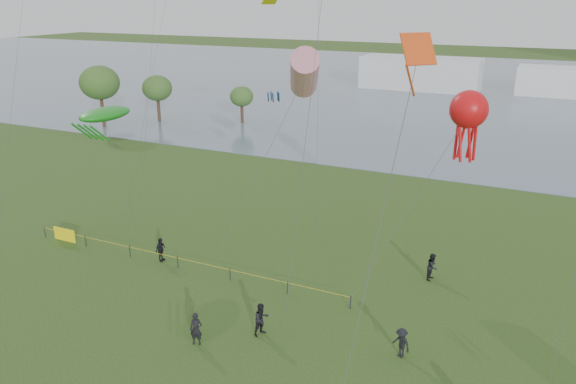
% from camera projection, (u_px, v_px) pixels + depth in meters
% --- Properties ---
extents(lake, '(400.00, 120.00, 0.08)m').
position_uv_depth(lake, '(488.00, 90.00, 106.89)').
color(lake, slate).
rests_on(lake, ground_plane).
extents(pavilion_left, '(22.00, 8.00, 6.00)m').
position_uv_depth(pavilion_left, '(420.00, 73.00, 106.42)').
color(pavilion_left, silver).
rests_on(pavilion_left, ground_plane).
extents(pavilion_right, '(18.00, 7.00, 5.00)m').
position_uv_depth(pavilion_right, '(571.00, 82.00, 98.76)').
color(pavilion_right, white).
rests_on(pavilion_right, ground_plane).
extents(trees, '(20.04, 14.63, 8.26)m').
position_uv_depth(trees, '(136.00, 86.00, 76.18)').
color(trees, '#3B281B').
rests_on(trees, ground_plane).
extents(fence, '(24.07, 0.07, 1.05)m').
position_uv_depth(fence, '(106.00, 244.00, 39.37)').
color(fence, black).
rests_on(fence, ground_plane).
extents(spectator_a, '(1.00, 1.09, 1.82)m').
position_uv_depth(spectator_a, '(262.00, 319.00, 29.61)').
color(spectator_a, black).
rests_on(spectator_a, ground_plane).
extents(spectator_b, '(1.19, 1.01, 1.60)m').
position_uv_depth(spectator_b, '(401.00, 343.00, 27.79)').
color(spectator_b, black).
rests_on(spectator_b, ground_plane).
extents(spectator_c, '(0.41, 0.97, 1.66)m').
position_uv_depth(spectator_c, '(161.00, 250.00, 37.88)').
color(spectator_c, black).
rests_on(spectator_c, ground_plane).
extents(spectator_f, '(0.74, 0.59, 1.78)m').
position_uv_depth(spectator_f, '(196.00, 329.00, 28.76)').
color(spectator_f, black).
rests_on(spectator_f, ground_plane).
extents(spectator_g, '(0.77, 0.94, 1.76)m').
position_uv_depth(spectator_g, '(432.00, 267.00, 35.40)').
color(spectator_g, black).
rests_on(spectator_g, ground_plane).
extents(kite_windsock, '(5.66, 8.92, 13.92)m').
position_uv_depth(kite_windsock, '(304.00, 73.00, 39.19)').
color(kite_windsock, '#3F3F42').
extents(kite_creature, '(4.37, 4.76, 9.43)m').
position_uv_depth(kite_creature, '(105.00, 114.00, 40.31)').
color(kite_creature, '#3F3F42').
extents(kite_octopus, '(6.14, 5.83, 12.19)m').
position_uv_depth(kite_octopus, '(469.00, 111.00, 30.92)').
color(kite_octopus, '#3F3F42').
extents(kite_delta, '(1.34, 13.08, 15.83)m').
position_uv_depth(kite_delta, '(411.00, 80.00, 19.52)').
color(kite_delta, '#3F3F42').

